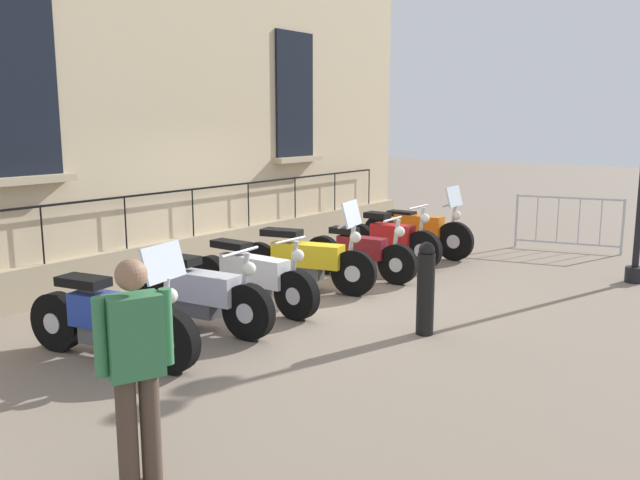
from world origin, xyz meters
TOP-DOWN VIEW (x-y plane):
  - ground_plane at (0.00, 0.00)m, footprint 60.00×60.00m
  - building_facade at (-2.80, 0.00)m, footprint 0.82×12.73m
  - motorcycle_blue at (0.11, -3.43)m, footprint 2.16×0.76m
  - motorcycle_silver at (0.08, -2.16)m, footprint 2.05×0.67m
  - motorcycle_white at (-0.04, -1.13)m, footprint 2.16×0.58m
  - motorcycle_yellow at (-0.08, 0.07)m, footprint 2.16×0.83m
  - motorcycle_maroon at (0.15, 1.16)m, footprint 1.97×0.57m
  - motorcycle_red at (0.01, 2.31)m, footprint 1.92×0.67m
  - motorcycle_orange at (-0.01, 3.31)m, footprint 2.21×0.63m
  - crowd_barrier at (2.06, 5.43)m, footprint 1.91×0.48m
  - bollard at (2.28, -0.69)m, footprint 0.21×0.21m
  - pedestrian_standing at (2.27, -4.79)m, footprint 0.34×0.50m

SIDE VIEW (x-z plane):
  - ground_plane at x=0.00m, z-range 0.00..0.00m
  - motorcycle_maroon at x=0.15m, z-range -0.11..0.91m
  - motorcycle_white at x=-0.04m, z-range -0.09..0.93m
  - motorcycle_red at x=0.01m, z-range -0.11..0.96m
  - motorcycle_silver at x=0.08m, z-range -0.09..0.94m
  - motorcycle_blue at x=0.11m, z-range -0.21..1.09m
  - motorcycle_yellow at x=-0.08m, z-range -0.22..1.14m
  - motorcycle_orange at x=-0.01m, z-range -0.20..1.13m
  - bollard at x=2.28m, z-range 0.00..1.10m
  - crowd_barrier at x=2.06m, z-range 0.04..1.09m
  - pedestrian_standing at x=2.27m, z-range 0.10..1.69m
  - building_facade at x=-2.80m, z-range -0.10..8.31m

